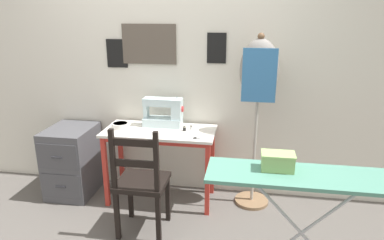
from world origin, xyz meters
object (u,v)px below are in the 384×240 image
scissors (198,138)px  filing_cabinet (73,161)px  sewing_machine (165,113)px  fabric_bowl (120,125)px  dress_form (258,81)px  storage_box (278,161)px  thread_spool_near_machine (184,129)px  thread_spool_mid_table (191,128)px  wooden_chair (141,183)px  ironing_board (307,181)px

scissors → filing_cabinet: scissors is taller
sewing_machine → filing_cabinet: 1.07m
fabric_bowl → dress_form: bearing=3.8°
scissors → storage_box: (0.61, -0.71, 0.15)m
thread_spool_near_machine → dress_form: size_ratio=0.03×
thread_spool_mid_table → dress_form: bearing=2.1°
sewing_machine → wooden_chair: sewing_machine is taller
thread_spool_near_machine → storage_box: 1.18m
ironing_board → storage_box: bearing=166.5°
dress_form → storage_box: size_ratio=7.67×
fabric_bowl → dress_form: 1.34m
scissors → dress_form: dress_form is taller
wooden_chair → dress_form: bearing=34.3°
sewing_machine → wooden_chair: (-0.05, -0.66, -0.40)m
thread_spool_mid_table → wooden_chair: wooden_chair is taller
thread_spool_near_machine → thread_spool_mid_table: bearing=39.2°
wooden_chair → ironing_board: wooden_chair is taller
thread_spool_near_machine → ironing_board: size_ratio=0.03×
ironing_board → storage_box: 0.21m
wooden_chair → dress_form: 1.32m
fabric_bowl → thread_spool_near_machine: size_ratio=4.18×
thread_spool_mid_table → filing_cabinet: bearing=-177.3°
fabric_bowl → thread_spool_near_machine: fabric_bowl is taller
wooden_chair → filing_cabinet: size_ratio=1.38×
fabric_bowl → wooden_chair: wooden_chair is taller
scissors → storage_box: storage_box is taller
thread_spool_near_machine → ironing_board: 1.33m
ironing_board → fabric_bowl: bearing=149.5°
dress_form → sewing_machine: bearing=177.0°
fabric_bowl → scissors: size_ratio=1.36×
dress_form → scissors: bearing=-153.7°
fabric_bowl → dress_form: dress_form is taller
filing_cabinet → ironing_board: 2.32m
thread_spool_mid_table → filing_cabinet: size_ratio=0.05×
thread_spool_near_machine → dress_form: bearing=5.9°
thread_spool_mid_table → dress_form: dress_form is taller
filing_cabinet → ironing_board: (2.08, -0.92, 0.43)m
wooden_chair → filing_cabinet: (-0.89, 0.53, -0.11)m
dress_form → thread_spool_mid_table: bearing=-177.9°
wooden_chair → dress_form: dress_form is taller
wooden_chair → ironing_board: bearing=-17.8°
fabric_bowl → storage_box: size_ratio=0.80×
ironing_board → storage_box: storage_box is taller
fabric_bowl → storage_box: bearing=-32.4°
scissors → ironing_board: bearing=-43.5°
fabric_bowl → thread_spool_mid_table: bearing=5.3°
sewing_machine → thread_spool_mid_table: (0.26, -0.07, -0.11)m
scissors → thread_spool_near_machine: size_ratio=3.07×
storage_box → sewing_machine: bearing=134.1°
thread_spool_near_machine → sewing_machine: bearing=151.6°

